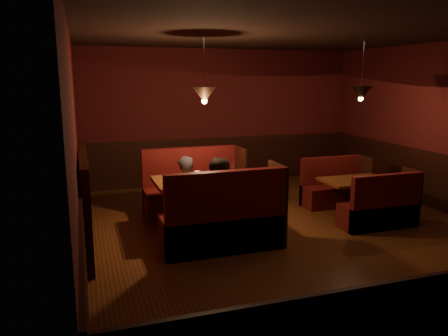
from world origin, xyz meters
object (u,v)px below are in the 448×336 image
object	(u,v)px
second_table	(355,189)
diner_b	(222,189)
main_table	(206,190)
second_bench_near	(381,210)
diner_a	(184,178)
main_bench_far	(193,193)
second_bench_far	(334,190)
main_bench_near	(225,225)

from	to	relation	value
second_table	diner_b	bearing A→B (deg)	-168.39
main_table	second_bench_near	distance (m)	2.73
second_bench_near	diner_a	world-z (taller)	diner_a
main_bench_far	second_bench_near	bearing A→B (deg)	-31.86
main_bench_far	second_bench_far	size ratio (longest dim) A/B	1.35
main_bench_near	main_table	bearing A→B (deg)	91.05
main_bench_near	second_table	distance (m)	2.67
main_table	second_table	distance (m)	2.58
main_bench_near	diner_b	size ratio (longest dim) A/B	1.06
main_table	second_bench_far	bearing A→B (deg)	12.50
second_table	second_bench_far	distance (m)	0.69
second_table	second_bench_far	xyz separation A→B (m)	(0.03, 0.66, -0.18)
main_bench_near	second_bench_near	world-z (taller)	main_bench_near
main_table	diner_b	size ratio (longest dim) A/B	0.96
second_bench_near	second_bench_far	bearing A→B (deg)	90.00
second_table	second_bench_near	size ratio (longest dim) A/B	0.90
main_bench_near	diner_a	size ratio (longest dim) A/B	1.17
diner_b	second_bench_far	bearing A→B (deg)	33.17
diner_b	main_bench_far	bearing A→B (deg)	100.06
main_table	main_bench_near	size ratio (longest dim) A/B	0.91
main_bench_near	second_table	xyz separation A→B (m)	(2.56, 0.77, 0.10)
diner_b	second_table	bearing A→B (deg)	19.85
main_bench_near	diner_a	distance (m)	1.47
second_table	diner_a	size ratio (longest dim) A/B	0.78
second_table	main_table	bearing A→B (deg)	178.06
second_bench_far	diner_a	size ratio (longest dim) A/B	0.86
main_bench_far	second_table	xyz separation A→B (m)	(2.56, -0.94, 0.10)
diner_a	second_bench_near	bearing A→B (deg)	143.01
main_bench_near	second_table	bearing A→B (deg)	16.73
second_bench_far	main_table	bearing A→B (deg)	-167.50
main_bench_near	main_bench_far	bearing A→B (deg)	90.00
main_bench_far	second_bench_far	xyz separation A→B (m)	(2.58, -0.28, -0.08)
main_table	diner_b	world-z (taller)	diner_b
main_bench_near	second_bench_far	bearing A→B (deg)	29.00
main_table	main_bench_far	size ratio (longest dim) A/B	0.91
main_bench_near	diner_b	world-z (taller)	diner_b
second_table	diner_a	world-z (taller)	diner_a
main_table	main_bench_far	distance (m)	0.90
main_bench_far	second_table	bearing A→B (deg)	-20.23
main_table	diner_a	bearing A→B (deg)	110.55
main_table	second_bench_near	world-z (taller)	main_table
main_bench_far	diner_a	distance (m)	0.52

